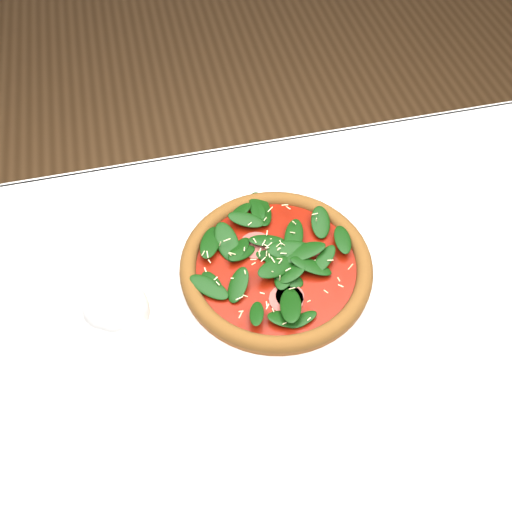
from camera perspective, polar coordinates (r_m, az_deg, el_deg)
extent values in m
plane|color=brown|center=(1.60, 2.00, -19.82)|extent=(6.00, 6.00, 0.00)
cube|color=white|center=(0.92, 3.30, -6.94)|extent=(1.20, 0.80, 0.04)
cylinder|color=#4B371E|center=(1.45, -22.42, -6.50)|extent=(0.06, 0.06, 0.71)
cylinder|color=#4B371E|center=(1.56, 18.65, 1.29)|extent=(0.06, 0.06, 0.71)
cube|color=white|center=(1.22, -1.85, 7.07)|extent=(1.20, 0.01, 0.22)
cylinder|color=silver|center=(0.94, 1.99, -1.63)|extent=(0.36, 0.36, 0.01)
torus|color=silver|center=(0.94, 2.00, -1.48)|extent=(0.36, 0.36, 0.01)
cylinder|color=#9E5C26|center=(0.93, 2.01, -1.23)|extent=(0.33, 0.33, 0.01)
torus|color=#B26C29|center=(0.92, 2.03, -0.93)|extent=(0.33, 0.33, 0.03)
cylinder|color=#7F0804|center=(0.92, 2.03, -0.93)|extent=(0.27, 0.27, 0.00)
cylinder|color=#A04540|center=(0.92, 2.03, -0.79)|extent=(0.24, 0.24, 0.00)
ellipsoid|color=#0C3609|center=(0.91, 2.05, -0.41)|extent=(0.26, 0.26, 0.02)
cylinder|color=beige|center=(0.91, 2.06, -0.18)|extent=(0.24, 0.24, 0.00)
cylinder|color=white|center=(0.88, -11.89, -10.61)|extent=(0.08, 0.08, 0.00)
cylinder|color=white|center=(0.83, -12.53, -8.97)|extent=(0.01, 0.01, 0.11)
ellipsoid|color=white|center=(0.75, -13.87, -5.45)|extent=(0.09, 0.09, 0.12)
cylinder|color=silver|center=(1.17, 22.20, 7.40)|extent=(0.13, 0.13, 0.01)
torus|color=silver|center=(1.16, 22.25, 7.49)|extent=(0.13, 0.13, 0.01)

